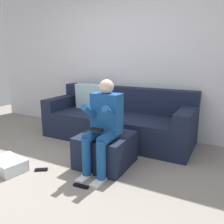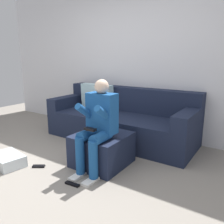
{
  "view_description": "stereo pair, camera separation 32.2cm",
  "coord_description": "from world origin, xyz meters",
  "px_view_note": "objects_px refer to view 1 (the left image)",
  "views": [
    {
      "loc": [
        1.73,
        -1.74,
        1.36
      ],
      "look_at": [
        0.23,
        1.11,
        0.59
      ],
      "focal_mm": 36.75,
      "sensor_mm": 36.0,
      "label": 1
    },
    {
      "loc": [
        2.01,
        -1.58,
        1.36
      ],
      "look_at": [
        0.23,
        1.11,
        0.59
      ],
      "focal_mm": 36.75,
      "sensor_mm": 36.0,
      "label": 2
    }
  ],
  "objects_px": {
    "person_seated": "(103,123)",
    "storage_bin": "(8,164)",
    "remote_near_ottoman": "(81,186)",
    "couch_sectional": "(117,119)",
    "remote_by_storage_bin": "(41,170)",
    "ottoman": "(106,150)"
  },
  "relations": [
    {
      "from": "couch_sectional",
      "to": "ottoman",
      "type": "relative_size",
      "value": 3.74
    },
    {
      "from": "couch_sectional",
      "to": "remote_near_ottoman",
      "type": "bearing_deg",
      "value": -77.59
    },
    {
      "from": "person_seated",
      "to": "storage_bin",
      "type": "distance_m",
      "value": 1.3
    },
    {
      "from": "couch_sectional",
      "to": "remote_near_ottoman",
      "type": "distance_m",
      "value": 1.64
    },
    {
      "from": "ottoman",
      "to": "remote_by_storage_bin",
      "type": "xyz_separation_m",
      "value": [
        -0.62,
        -0.52,
        -0.19
      ]
    },
    {
      "from": "storage_bin",
      "to": "remote_near_ottoman",
      "type": "height_order",
      "value": "storage_bin"
    },
    {
      "from": "ottoman",
      "to": "remote_near_ottoman",
      "type": "bearing_deg",
      "value": -87.26
    },
    {
      "from": "storage_bin",
      "to": "remote_by_storage_bin",
      "type": "height_order",
      "value": "storage_bin"
    },
    {
      "from": "person_seated",
      "to": "storage_bin",
      "type": "xyz_separation_m",
      "value": [
        -1.06,
        -0.53,
        -0.54
      ]
    },
    {
      "from": "storage_bin",
      "to": "remote_near_ottoman",
      "type": "xyz_separation_m",
      "value": [
        1.03,
        0.1,
        -0.06
      ]
    },
    {
      "from": "person_seated",
      "to": "storage_bin",
      "type": "relative_size",
      "value": 2.43
    },
    {
      "from": "remote_near_ottoman",
      "to": "couch_sectional",
      "type": "bearing_deg",
      "value": 98.07
    },
    {
      "from": "person_seated",
      "to": "ottoman",
      "type": "bearing_deg",
      "value": 110.26
    },
    {
      "from": "couch_sectional",
      "to": "remote_near_ottoman",
      "type": "height_order",
      "value": "couch_sectional"
    },
    {
      "from": "remote_by_storage_bin",
      "to": "ottoman",
      "type": "bearing_deg",
      "value": 6.35
    },
    {
      "from": "person_seated",
      "to": "remote_by_storage_bin",
      "type": "relative_size",
      "value": 7.23
    },
    {
      "from": "ottoman",
      "to": "storage_bin",
      "type": "xyz_separation_m",
      "value": [
        -1.0,
        -0.7,
        -0.13
      ]
    },
    {
      "from": "person_seated",
      "to": "remote_by_storage_bin",
      "type": "height_order",
      "value": "person_seated"
    },
    {
      "from": "person_seated",
      "to": "remote_near_ottoman",
      "type": "bearing_deg",
      "value": -94.6
    },
    {
      "from": "couch_sectional",
      "to": "person_seated",
      "type": "relative_size",
      "value": 2.22
    },
    {
      "from": "couch_sectional",
      "to": "remote_by_storage_bin",
      "type": "xyz_separation_m",
      "value": [
        -0.3,
        -1.49,
        -0.32
      ]
    },
    {
      "from": "couch_sectional",
      "to": "remote_near_ottoman",
      "type": "relative_size",
      "value": 14.03
    }
  ]
}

